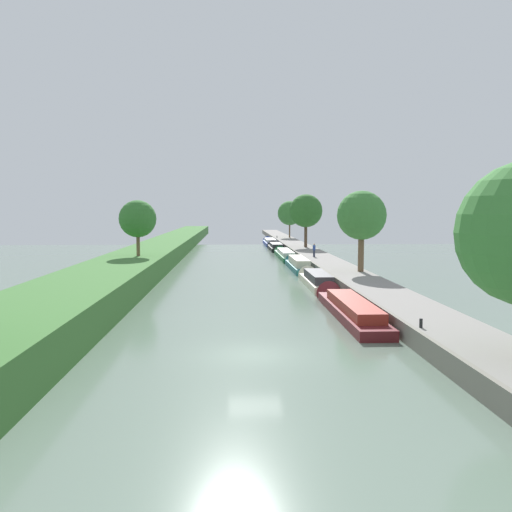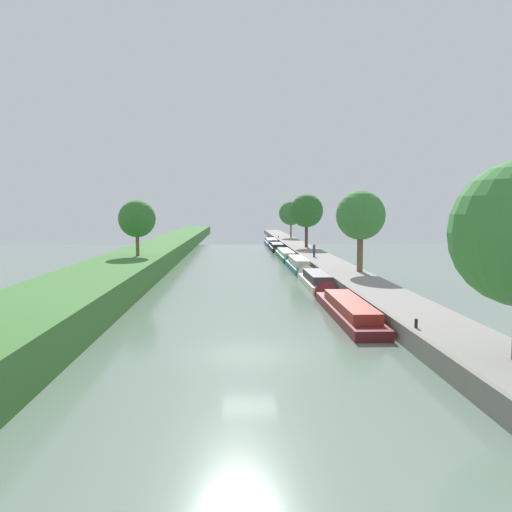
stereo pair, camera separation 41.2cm
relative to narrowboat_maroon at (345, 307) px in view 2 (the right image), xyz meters
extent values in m
plane|color=slate|center=(-6.43, -9.33, -0.49)|extent=(160.00, 160.00, 0.00)
cube|color=#3D7033|center=(-17.57, -9.33, 0.57)|extent=(6.49, 260.00, 2.12)
cube|color=gray|center=(3.44, -9.33, 0.00)|extent=(3.92, 260.00, 0.99)
cube|color=gray|center=(1.35, -9.33, 0.03)|extent=(0.25, 260.00, 1.04)
cube|color=maroon|center=(0.00, -0.89, -0.19)|extent=(2.04, 13.10, 0.60)
cube|color=maroon|center=(0.00, -1.55, 0.42)|extent=(1.68, 9.17, 0.62)
cone|color=maroon|center=(0.00, 6.27, -0.19)|extent=(1.94, 1.23, 1.94)
cube|color=beige|center=(0.04, 12.88, -0.20)|extent=(1.97, 9.75, 0.59)
cube|color=#333338|center=(0.04, 12.39, 0.45)|extent=(1.61, 6.82, 0.71)
cone|color=beige|center=(0.04, 18.34, -0.20)|extent=(1.87, 1.18, 1.87)
cube|color=#195B60|center=(-0.02, 25.99, -0.18)|extent=(1.83, 11.52, 0.61)
cube|color=beige|center=(-0.02, 25.41, 0.53)|extent=(1.50, 8.06, 0.82)
cone|color=#195B60|center=(-0.02, 32.30, -0.18)|extent=(1.74, 1.10, 1.74)
cube|color=#1E6033|center=(-0.08, 40.43, -0.17)|extent=(1.86, 14.42, 0.64)
cube|color=silver|center=(-0.08, 39.71, 0.43)|extent=(1.52, 10.09, 0.56)
cone|color=#1E6033|center=(-0.08, 48.20, -0.17)|extent=(1.77, 1.12, 1.77)
cube|color=black|center=(-0.14, 55.48, -0.17)|extent=(2.15, 9.99, 0.63)
cube|color=#333338|center=(-0.14, 54.98, 0.44)|extent=(1.77, 6.99, 0.59)
cone|color=black|center=(-0.14, 61.12, -0.17)|extent=(2.05, 1.29, 2.05)
cube|color=#283D93|center=(-0.17, 69.06, -0.16)|extent=(2.11, 12.11, 0.65)
cube|color=silver|center=(-0.17, 68.45, 0.45)|extent=(1.73, 8.48, 0.58)
cone|color=#283D93|center=(-0.17, 75.75, -0.16)|extent=(2.01, 1.27, 2.01)
cylinder|color=brown|center=(4.57, 15.53, 2.50)|extent=(0.55, 0.55, 4.01)
sphere|color=#3D7F38|center=(4.57, 15.53, 5.77)|extent=(4.57, 4.57, 4.57)
cylinder|color=#4C3828|center=(3.93, 48.52, 2.62)|extent=(0.47, 0.47, 4.24)
sphere|color=#2D6628|center=(3.93, 48.52, 6.14)|extent=(5.10, 5.10, 5.10)
cylinder|color=brown|center=(4.51, 77.26, 2.36)|extent=(0.30, 0.30, 3.72)
sphere|color=#387533|center=(4.51, 77.26, 5.60)|extent=(5.02, 5.02, 5.02)
cylinder|color=brown|center=(-16.95, 20.39, 2.99)|extent=(0.35, 0.35, 2.72)
sphere|color=#33702D|center=(-16.95, 20.39, 5.38)|extent=(3.74, 3.74, 3.74)
cylinder|color=#282D42|center=(2.61, 31.38, 0.91)|extent=(0.26, 0.26, 0.82)
cylinder|color=#28428E|center=(2.61, 31.38, 1.63)|extent=(0.34, 0.34, 0.62)
sphere|color=tan|center=(2.61, 31.38, 2.05)|extent=(0.22, 0.22, 0.22)
cylinder|color=black|center=(1.78, -8.38, 0.72)|extent=(0.16, 0.16, 0.45)
cylinder|color=black|center=(1.78, 76.03, 0.72)|extent=(0.16, 0.16, 0.45)
camera|label=1|loc=(-7.48, -33.84, 6.27)|focal=37.53mm
camera|label=2|loc=(-7.06, -33.86, 6.27)|focal=37.53mm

